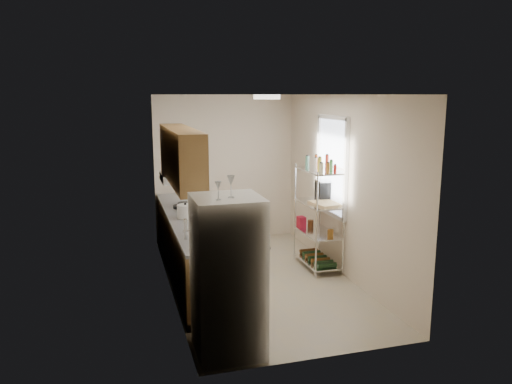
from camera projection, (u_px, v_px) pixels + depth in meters
room at (260, 191)px, 6.84m from camera, size 2.52×4.42×2.62m
counter_run at (190, 246)px, 7.16m from camera, size 0.63×3.51×0.90m
upper_cabinets at (181, 156)px, 6.55m from camera, size 0.33×2.20×0.72m
range_hood at (178, 177)px, 7.40m from camera, size 0.50×0.60×0.12m
window at (332, 166)px, 7.45m from camera, size 0.06×1.00×1.46m
bakers_rack at (319, 196)px, 7.42m from camera, size 0.45×0.90×1.73m
ceiling_dome at (267, 97)px, 6.31m from camera, size 0.34×0.34×0.05m
refrigerator at (228, 276)px, 4.99m from camera, size 0.67×0.67×1.63m
wine_glass_a at (218, 191)px, 4.66m from camera, size 0.06×0.06×0.18m
wine_glass_b at (231, 187)px, 4.76m from camera, size 0.08×0.08×0.22m
rice_cooker at (185, 211)px, 6.96m from camera, size 0.24×0.24×0.19m
frying_pan_large at (182, 207)px, 7.59m from camera, size 0.31×0.31×0.04m
frying_pan_small at (185, 204)px, 7.77m from camera, size 0.31×0.31×0.05m
cutting_board at (326, 203)px, 7.32m from camera, size 0.43×0.52×0.03m
espresso_machine at (323, 190)px, 7.63m from camera, size 0.19×0.27×0.30m
storage_bag at (301, 222)px, 7.79m from camera, size 0.12×0.15×0.17m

